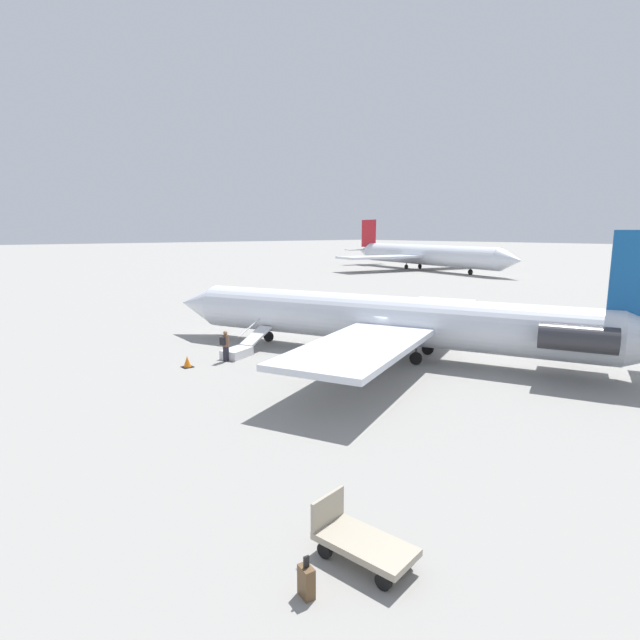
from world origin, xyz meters
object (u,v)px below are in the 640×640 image
at_px(passenger, 225,344).
at_px(suitcase, 306,581).
at_px(airplane_main, 399,320).
at_px(boarding_stairs, 241,349).
at_px(luggage_cart, 360,541).
at_px(airplane_far_center, 423,255).

relative_size(passenger, suitcase, 1.98).
height_order(airplane_main, boarding_stairs, airplane_main).
bearing_deg(airplane_main, luggage_cart, 105.58).
height_order(boarding_stairs, luggage_cart, boarding_stairs).
bearing_deg(passenger, luggage_cart, -133.40).
xyz_separation_m(airplane_main, boarding_stairs, (6.07, 6.78, -1.78)).
bearing_deg(passenger, airplane_far_center, 6.81).
distance_m(passenger, luggage_cart, 18.13).
distance_m(airplane_main, luggage_cart, 18.60).
xyz_separation_m(airplane_main, luggage_cart, (-11.48, 14.53, -1.70)).
bearing_deg(airplane_main, passenger, 33.33).
height_order(airplane_far_center, passenger, airplane_far_center).
height_order(airplane_far_center, luggage_cart, airplane_far_center).
distance_m(airplane_far_center, luggage_cart, 86.51).
height_order(airplane_main, airplane_far_center, airplane_far_center).
bearing_deg(suitcase, luggage_cart, -86.41).
height_order(luggage_cart, suitcase, luggage_cart).
xyz_separation_m(airplane_main, passenger, (5.47, 8.14, -1.15)).
bearing_deg(airplane_far_center, suitcase, -41.14).
bearing_deg(airplane_far_center, luggage_cart, -40.56).
relative_size(boarding_stairs, suitcase, 4.65).
bearing_deg(luggage_cart, airplane_far_center, -61.95).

